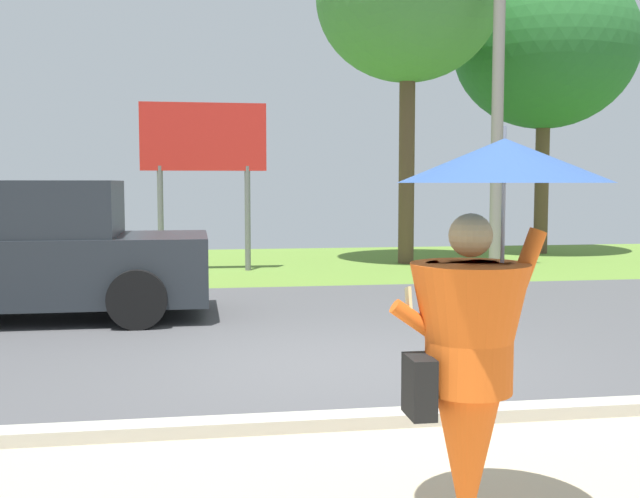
# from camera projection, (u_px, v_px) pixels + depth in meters

# --- Properties ---
(ground_plane) EXTENTS (40.00, 22.00, 0.20)m
(ground_plane) POSITION_uv_depth(u_px,v_px,m) (301.00, 319.00, 10.83)
(ground_plane) COLOR #4C4C4F
(monk_pedestrian) EXTENTS (1.11, 1.06, 2.13)m
(monk_pedestrian) POSITION_uv_depth(u_px,v_px,m) (477.00, 327.00, 3.90)
(monk_pedestrian) COLOR #E55B19
(monk_pedestrian) RESTS_ON ground_plane
(pickup_truck) EXTENTS (5.20, 2.28, 1.88)m
(pickup_truck) POSITION_uv_depth(u_px,v_px,m) (16.00, 255.00, 10.51)
(pickup_truck) COLOR #23282D
(pickup_truck) RESTS_ON ground_plane
(utility_pole) EXTENTS (1.80, 0.24, 7.70)m
(utility_pole) POSITION_uv_depth(u_px,v_px,m) (498.00, 74.00, 15.57)
(utility_pole) COLOR gray
(utility_pole) RESTS_ON ground_plane
(roadside_billboard) EXTENTS (2.60, 0.12, 3.50)m
(roadside_billboard) POSITION_uv_depth(u_px,v_px,m) (204.00, 149.00, 16.08)
(roadside_billboard) COLOR slate
(roadside_billboard) RESTS_ON ground_plane
(tree_center_back) EXTENTS (4.72, 4.72, 7.54)m
(tree_center_back) POSITION_uv_depth(u_px,v_px,m) (545.00, 46.00, 20.00)
(tree_center_back) COLOR brown
(tree_center_back) RESTS_ON ground_plane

